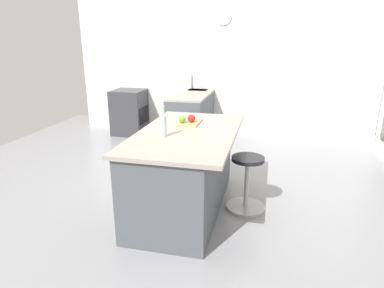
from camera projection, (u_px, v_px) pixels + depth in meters
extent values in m
plane|color=gray|center=(182.00, 196.00, 4.08)|extent=(7.35, 7.35, 0.00)
cube|color=silver|center=(220.00, 60.00, 6.23)|extent=(0.12, 5.65, 2.89)
cylinder|color=white|center=(224.00, 17.00, 5.92)|extent=(0.03, 0.28, 0.28)
cube|color=#4C5156|center=(196.00, 116.00, 6.30)|extent=(2.00, 0.60, 0.88)
cube|color=#9E9384|center=(196.00, 92.00, 6.17)|extent=(2.00, 0.60, 0.03)
cube|color=#38383D|center=(199.00, 92.00, 6.41)|extent=(0.44, 0.36, 0.12)
cylinder|color=#B7B7BC|center=(191.00, 81.00, 6.38)|extent=(0.02, 0.02, 0.28)
cube|color=#38383D|center=(130.00, 112.00, 6.61)|extent=(0.60, 0.60, 0.88)
cube|color=black|center=(144.00, 115.00, 6.55)|extent=(0.44, 0.01, 0.32)
cube|color=#4C5156|center=(183.00, 172.00, 3.69)|extent=(1.76, 0.83, 0.86)
cube|color=#9E9384|center=(187.00, 133.00, 3.54)|extent=(1.82, 1.03, 0.04)
cylinder|color=#B7B7BC|center=(245.00, 207.00, 3.79)|extent=(0.44, 0.44, 0.03)
cylinder|color=#B7B7BC|center=(247.00, 184.00, 3.71)|extent=(0.05, 0.05, 0.56)
cylinder|color=black|center=(248.00, 159.00, 3.62)|extent=(0.36, 0.36, 0.04)
cube|color=tan|center=(189.00, 123.00, 3.87)|extent=(0.36, 0.24, 0.02)
sphere|color=red|center=(192.00, 118.00, 3.82)|extent=(0.09, 0.09, 0.09)
sphere|color=#609E2D|center=(182.00, 119.00, 3.80)|extent=(0.08, 0.08, 0.08)
cylinder|color=silver|center=(163.00, 126.00, 3.32)|extent=(0.06, 0.06, 0.22)
cylinder|color=silver|center=(163.00, 111.00, 3.28)|extent=(0.03, 0.03, 0.08)
cylinder|color=#B7B7BC|center=(163.00, 107.00, 3.26)|extent=(0.03, 0.03, 0.02)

